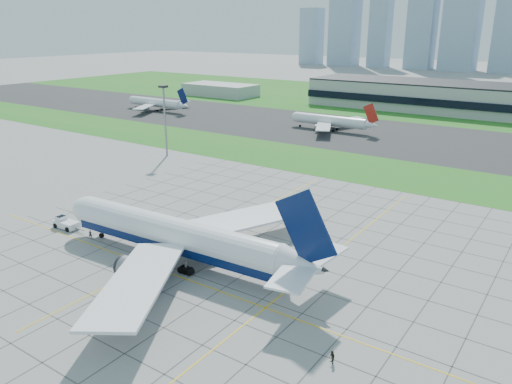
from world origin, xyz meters
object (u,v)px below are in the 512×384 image
(airliner, at_px, (177,236))
(pushback_tug, at_px, (65,223))
(crew_near, at_px, (90,234))
(distant_jet_0, at_px, (156,103))
(crew_far, at_px, (332,357))
(light_mast, at_px, (165,112))
(distant_jet_1, at_px, (331,121))

(airliner, distance_m, pushback_tug, 34.46)
(crew_near, relative_size, distant_jet_0, 0.04)
(crew_near, distance_m, distant_jet_0, 182.12)
(pushback_tug, xyz_separation_m, crew_far, (74.39, -9.69, -0.19))
(light_mast, bearing_deg, distant_jet_0, 137.25)
(pushback_tug, height_order, distant_jet_0, distant_jet_0)
(pushback_tug, relative_size, distant_jet_1, 0.22)
(distant_jet_0, bearing_deg, pushback_tug, -51.67)
(crew_far, relative_size, distant_jet_0, 0.05)
(crew_far, bearing_deg, light_mast, -171.54)
(crew_far, bearing_deg, distant_jet_1, 160.44)
(airliner, height_order, distant_jet_0, airliner)
(crew_near, bearing_deg, distant_jet_1, 45.14)
(light_mast, relative_size, airliner, 0.39)
(light_mast, xyz_separation_m, distant_jet_0, (-79.25, 73.25, -11.69))
(airliner, bearing_deg, pushback_tug, -179.48)
(crew_far, bearing_deg, crew_near, -144.09)
(distant_jet_0, relative_size, distant_jet_1, 1.01)
(pushback_tug, xyz_separation_m, distant_jet_1, (-1.13, 141.53, 3.32))
(pushback_tug, xyz_separation_m, distant_jet_0, (-108.65, 137.42, 3.32))
(crew_near, bearing_deg, distant_jet_0, 81.33)
(pushback_tug, relative_size, distant_jet_0, 0.22)
(distant_jet_1, bearing_deg, light_mast, -110.07)
(crew_near, height_order, crew_far, crew_far)
(light_mast, distance_m, crew_far, 128.30)
(pushback_tug, bearing_deg, distant_jet_1, 87.62)
(distant_jet_1, bearing_deg, pushback_tug, -89.54)
(light_mast, relative_size, crew_far, 13.04)
(crew_near, bearing_deg, light_mast, 71.97)
(light_mast, height_order, distant_jet_1, light_mast)
(crew_near, xyz_separation_m, crew_far, (64.35, -9.03, 0.03))
(crew_far, height_order, distant_jet_1, distant_jet_1)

